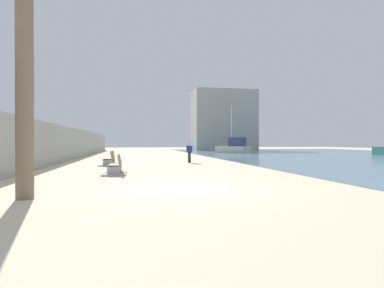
{
  "coord_description": "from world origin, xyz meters",
  "views": [
    {
      "loc": [
        -1.81,
        -10.41,
        1.57
      ],
      "look_at": [
        2.7,
        12.7,
        1.42
      ],
      "focal_mm": 28.26,
      "sensor_mm": 36.0,
      "label": 1
    }
  ],
  "objects_px": {
    "person_walking": "(189,151)",
    "boat_mid_bay": "(234,147)",
    "bench_near": "(115,169)",
    "bench_far": "(109,162)"
  },
  "relations": [
    {
      "from": "person_walking",
      "to": "boat_mid_bay",
      "type": "bearing_deg",
      "value": 62.06
    },
    {
      "from": "bench_near",
      "to": "boat_mid_bay",
      "type": "bearing_deg",
      "value": 60.16
    },
    {
      "from": "bench_far",
      "to": "person_walking",
      "type": "relative_size",
      "value": 1.4
    },
    {
      "from": "bench_far",
      "to": "boat_mid_bay",
      "type": "bearing_deg",
      "value": 52.54
    },
    {
      "from": "person_walking",
      "to": "boat_mid_bay",
      "type": "relative_size",
      "value": 0.22
    },
    {
      "from": "bench_near",
      "to": "person_walking",
      "type": "xyz_separation_m",
      "value": [
        5.08,
        7.41,
        0.64
      ]
    },
    {
      "from": "bench_far",
      "to": "bench_near",
      "type": "bearing_deg",
      "value": -83.03
    },
    {
      "from": "bench_near",
      "to": "bench_far",
      "type": "relative_size",
      "value": 0.98
    },
    {
      "from": "bench_far",
      "to": "boat_mid_bay",
      "type": "distance_m",
      "value": 26.24
    },
    {
      "from": "bench_near",
      "to": "person_walking",
      "type": "bearing_deg",
      "value": 55.55
    }
  ]
}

